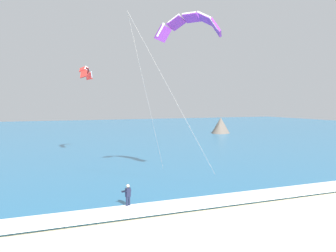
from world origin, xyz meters
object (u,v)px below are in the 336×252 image
at_px(surfboard, 128,209).
at_px(kitesurfer, 128,195).
at_px(kite_primary, 190,24).
at_px(kite_distant, 85,71).

xyz_separation_m(surfboard, kitesurfer, (-0.01, 0.02, 0.91)).
bearing_deg(kite_primary, kite_distant, 104.78).
relative_size(kite_primary, kite_distant, 3.11).
bearing_deg(kite_primary, surfboard, -144.61).
relative_size(surfboard, kite_distant, 0.33).
relative_size(surfboard, kite_primary, 0.11).
height_order(surfboard, kite_primary, kite_primary).
distance_m(surfboard, kite_primary, 16.37).
height_order(kite_primary, kite_distant, kite_primary).
distance_m(kite_primary, kite_distant, 20.55).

